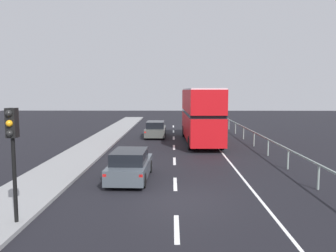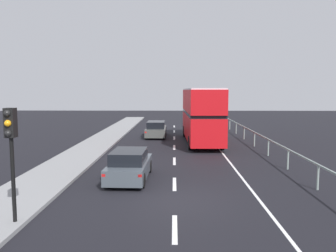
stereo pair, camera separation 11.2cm
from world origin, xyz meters
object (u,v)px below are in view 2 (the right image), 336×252
at_px(traffic_signal_pole, 11,137).
at_px(sedan_car_ahead, 156,129).
at_px(double_decker_bus_red, 201,114).
at_px(hatchback_car_near, 130,165).

distance_m(traffic_signal_pole, sedan_car_ahead, 21.10).
bearing_deg(double_decker_bus_red, hatchback_car_near, -111.67).
height_order(double_decker_bus_red, hatchback_car_near, double_decker_bus_red).
bearing_deg(traffic_signal_pole, sedan_car_ahead, 80.89).
distance_m(double_decker_bus_red, hatchback_car_near, 12.62).
relative_size(double_decker_bus_red, traffic_signal_pole, 2.86).
bearing_deg(double_decker_bus_red, sedan_car_ahead, 137.55).
distance_m(hatchback_car_near, traffic_signal_pole, 6.67).
height_order(hatchback_car_near, traffic_signal_pole, traffic_signal_pole).
xyz_separation_m(double_decker_bus_red, sedan_car_ahead, (-3.85, 3.35, -1.65)).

